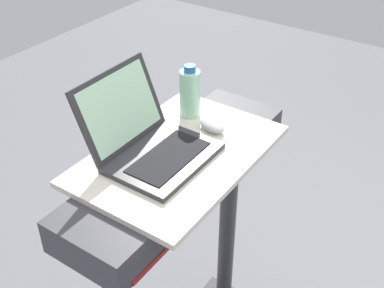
{
  "coord_description": "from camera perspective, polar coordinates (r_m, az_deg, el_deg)",
  "views": [
    {
      "loc": [
        -1.01,
        -0.04,
        2.08
      ],
      "look_at": [
        0.0,
        0.65,
        1.23
      ],
      "focal_mm": 46.44,
      "sensor_mm": 36.0,
      "label": 1
    }
  ],
  "objects": [
    {
      "name": "computer_mouse",
      "position": [
        1.64,
        2.31,
        2.15
      ],
      "size": [
        0.09,
        0.11,
        0.03
      ],
      "primitive_type": "ellipsoid",
      "rotation": [
        0.0,
        0.0,
        -0.29
      ],
      "color": "#B2B2B7",
      "rests_on": "desk_board"
    },
    {
      "name": "water_bottle",
      "position": [
        1.69,
        -0.25,
        5.93
      ],
      "size": [
        0.07,
        0.07,
        0.19
      ],
      "color": "#9EDBB2",
      "rests_on": "desk_board"
    },
    {
      "name": "laptop",
      "position": [
        1.51,
        -4.9,
        0.34
      ],
      "size": [
        0.32,
        0.33,
        0.24
      ],
      "rotation": [
        0.0,
        0.0,
        0.05
      ],
      "color": "#2D2D30",
      "rests_on": "desk_board"
    },
    {
      "name": "desk_board",
      "position": [
        1.55,
        -1.53,
        -1.23
      ],
      "size": [
        0.66,
        0.44,
        0.02
      ],
      "primitive_type": "cube",
      "color": "beige",
      "rests_on": "treadmill_base"
    }
  ]
}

